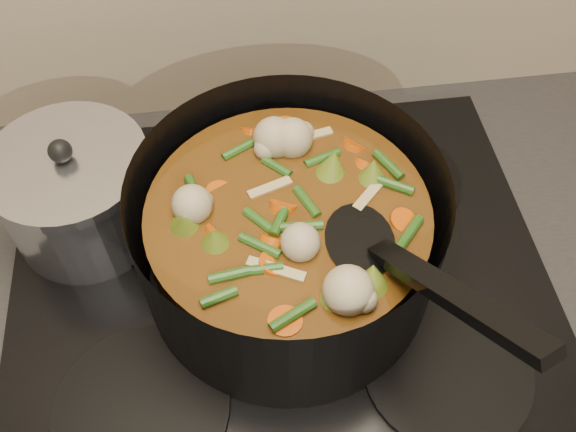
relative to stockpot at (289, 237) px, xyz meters
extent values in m
cube|color=brown|center=(-0.01, -0.01, -0.58)|extent=(2.60, 0.60, 0.86)
cube|color=black|center=(-0.01, -0.01, -0.12)|extent=(2.64, 0.64, 0.05)
cube|color=black|center=(-0.01, -0.01, -0.09)|extent=(0.62, 0.54, 0.02)
cylinder|color=black|center=(-0.17, -0.14, -0.07)|extent=(0.18, 0.18, 0.01)
cylinder|color=black|center=(0.15, -0.14, -0.07)|extent=(0.18, 0.18, 0.01)
cylinder|color=black|center=(-0.17, 0.12, -0.07)|extent=(0.18, 0.18, 0.01)
cylinder|color=black|center=(0.15, 0.12, -0.07)|extent=(0.18, 0.18, 0.01)
cylinder|color=black|center=(0.00, 0.00, 0.01)|extent=(0.38, 0.38, 0.16)
cylinder|color=black|center=(0.00, 0.00, -0.07)|extent=(0.32, 0.32, 0.01)
cylinder|color=#5A2D0F|center=(0.00, 0.00, -0.01)|extent=(0.29, 0.29, 0.11)
cylinder|color=#D7610A|center=(0.04, 0.00, 0.04)|extent=(0.03, 0.03, 0.03)
cylinder|color=#D7610A|center=(0.04, 0.06, 0.04)|extent=(0.04, 0.04, 0.03)
cylinder|color=#D7610A|center=(-0.03, 0.11, 0.04)|extent=(0.05, 0.04, 0.03)
cylinder|color=#D7610A|center=(-0.06, 0.02, 0.04)|extent=(0.04, 0.04, 0.03)
cylinder|color=#D7610A|center=(-0.08, -0.05, 0.04)|extent=(0.04, 0.04, 0.03)
cylinder|color=#D7610A|center=(0.00, -0.04, 0.04)|extent=(0.05, 0.05, 0.03)
cylinder|color=#D7610A|center=(0.06, -0.05, 0.04)|extent=(0.04, 0.04, 0.03)
cylinder|color=#D7610A|center=(0.11, 0.03, 0.04)|extent=(0.04, 0.03, 0.03)
cylinder|color=#D7610A|center=(0.02, 0.06, 0.04)|extent=(0.04, 0.05, 0.03)
cylinder|color=#D7610A|center=(-0.05, 0.08, 0.04)|extent=(0.04, 0.04, 0.03)
cylinder|color=#D7610A|center=(-0.04, 0.00, 0.04)|extent=(0.03, 0.03, 0.03)
sphere|color=tan|center=(0.07, 0.00, 0.06)|extent=(0.05, 0.05, 0.05)
sphere|color=tan|center=(0.00, 0.07, 0.06)|extent=(0.05, 0.05, 0.05)
sphere|color=tan|center=(-0.07, -0.01, 0.06)|extent=(0.05, 0.05, 0.05)
sphere|color=tan|center=(0.01, -0.07, 0.06)|extent=(0.05, 0.05, 0.05)
sphere|color=tan|center=(0.07, 0.02, 0.06)|extent=(0.05, 0.05, 0.05)
cone|color=olive|center=(-0.04, -0.08, 0.05)|extent=(0.04, 0.04, 0.04)
cone|color=olive|center=(0.08, -0.05, 0.05)|extent=(0.04, 0.04, 0.04)
cone|color=olive|center=(0.06, 0.07, 0.05)|extent=(0.04, 0.04, 0.04)
cone|color=olive|center=(-0.06, 0.07, 0.05)|extent=(0.04, 0.04, 0.04)
cone|color=olive|center=(-0.08, -0.04, 0.05)|extent=(0.04, 0.04, 0.04)
cone|color=olive|center=(0.03, -0.09, 0.05)|extent=(0.04, 0.04, 0.04)
cylinder|color=#2D5A1A|center=(0.04, 0.03, 0.05)|extent=(0.01, 0.04, 0.01)
cylinder|color=#2D5A1A|center=(0.00, 0.11, 0.05)|extent=(0.04, 0.04, 0.01)
cylinder|color=#2D5A1A|center=(-0.06, 0.07, 0.05)|extent=(0.04, 0.02, 0.01)
cylinder|color=#2D5A1A|center=(-0.07, 0.01, 0.05)|extent=(0.03, 0.04, 0.01)
cylinder|color=#2D5A1A|center=(-0.04, -0.03, 0.05)|extent=(0.03, 0.04, 0.01)
cylinder|color=#2D5A1A|center=(-0.02, -0.11, 0.05)|extent=(0.04, 0.02, 0.01)
cylinder|color=#2D5A1A|center=(0.05, -0.07, 0.05)|extent=(0.04, 0.04, 0.01)
cylinder|color=#2D5A1A|center=(0.07, -0.01, 0.05)|extent=(0.01, 0.04, 0.01)
cylinder|color=#2D5A1A|center=(0.04, 0.03, 0.05)|extent=(0.04, 0.03, 0.01)
cylinder|color=#2D5A1A|center=(0.02, 0.11, 0.05)|extent=(0.04, 0.02, 0.01)
cylinder|color=#2D5A1A|center=(-0.05, 0.08, 0.05)|extent=(0.03, 0.04, 0.01)
cylinder|color=#2D5A1A|center=(-0.07, 0.02, 0.05)|extent=(0.03, 0.04, 0.01)
cylinder|color=#2D5A1A|center=(-0.04, -0.02, 0.05)|extent=(0.04, 0.02, 0.01)
cylinder|color=#2D5A1A|center=(-0.04, -0.10, 0.05)|extent=(0.04, 0.04, 0.01)
cylinder|color=#2D5A1A|center=(0.04, -0.08, 0.05)|extent=(0.01, 0.04, 0.01)
cylinder|color=#2D5A1A|center=(0.06, -0.02, 0.05)|extent=(0.04, 0.03, 0.01)
cube|color=tan|center=(-0.08, -0.01, 0.05)|extent=(0.05, 0.01, 0.00)
cube|color=tan|center=(0.01, -0.08, 0.05)|extent=(0.02, 0.05, 0.00)
cube|color=tan|center=(0.08, 0.02, 0.05)|extent=(0.05, 0.03, 0.00)
cube|color=tan|center=(-0.02, 0.08, 0.05)|extent=(0.04, 0.04, 0.00)
cube|color=tan|center=(-0.08, -0.03, 0.05)|extent=(0.03, 0.05, 0.00)
ellipsoid|color=black|center=(0.06, -0.05, 0.05)|extent=(0.07, 0.09, 0.01)
cube|color=black|center=(0.12, -0.15, 0.10)|extent=(0.10, 0.19, 0.12)
cylinder|color=silver|center=(-0.23, 0.10, -0.02)|extent=(0.17, 0.17, 0.11)
cylinder|color=silver|center=(-0.23, 0.10, 0.04)|extent=(0.18, 0.18, 0.01)
sphere|color=black|center=(-0.23, 0.10, 0.06)|extent=(0.03, 0.03, 0.03)
camera|label=1|loc=(-0.05, -0.38, 0.57)|focal=40.00mm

